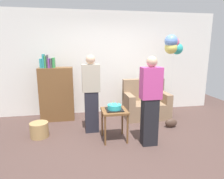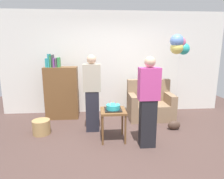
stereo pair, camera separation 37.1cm
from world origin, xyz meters
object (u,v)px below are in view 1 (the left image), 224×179
(couch, at_px, (146,104))
(handbag, at_px, (171,123))
(side_table, at_px, (114,115))
(wicker_basket, at_px, (39,130))
(bookshelf, at_px, (57,93))
(person_blowing_candles, at_px, (91,94))
(birthday_cake, at_px, (114,107))
(balloon_bunch, at_px, (173,45))
(person_holding_cake, at_px, (150,101))

(couch, height_order, handbag, couch)
(side_table, bearing_deg, wicker_basket, 165.62)
(bookshelf, distance_m, person_blowing_candles, 1.17)
(bookshelf, distance_m, birthday_cake, 1.78)
(wicker_basket, height_order, handbag, wicker_basket)
(side_table, bearing_deg, handbag, 14.53)
(couch, bearing_deg, birthday_cake, -132.67)
(wicker_basket, bearing_deg, balloon_bunch, 12.05)
(person_blowing_candles, xyz_separation_m, balloon_bunch, (2.05, 0.58, 0.99))
(bookshelf, bearing_deg, balloon_bunch, -5.70)
(handbag, bearing_deg, birthday_cake, -165.47)
(wicker_basket, relative_size, handbag, 1.29)
(side_table, relative_size, handbag, 2.16)
(side_table, relative_size, person_blowing_candles, 0.37)
(birthday_cake, relative_size, balloon_bunch, 0.15)
(side_table, distance_m, person_blowing_candles, 0.69)
(side_table, xyz_separation_m, wicker_basket, (-1.46, 0.38, -0.36))
(couch, xyz_separation_m, side_table, (-1.04, -1.13, 0.17))
(balloon_bunch, bearing_deg, birthday_cake, -147.79)
(person_blowing_candles, relative_size, wicker_basket, 4.53)
(couch, xyz_separation_m, balloon_bunch, (0.61, -0.09, 1.49))
(handbag, bearing_deg, wicker_basket, 179.63)
(person_holding_cake, bearing_deg, side_table, 2.22)
(person_blowing_candles, height_order, balloon_bunch, balloon_bunch)
(wicker_basket, bearing_deg, birthday_cake, -14.38)
(side_table, distance_m, balloon_bunch, 2.35)
(handbag, bearing_deg, person_blowing_candles, 176.63)
(person_holding_cake, bearing_deg, couch, -77.74)
(couch, relative_size, person_blowing_candles, 0.67)
(side_table, relative_size, balloon_bunch, 0.29)
(couch, height_order, person_blowing_candles, person_blowing_candles)
(bookshelf, bearing_deg, person_blowing_candles, -47.77)
(balloon_bunch, bearing_deg, wicker_basket, -167.95)
(couch, bearing_deg, side_table, -132.67)
(side_table, bearing_deg, couch, 47.33)
(person_holding_cake, distance_m, handbag, 1.26)
(person_holding_cake, bearing_deg, bookshelf, -13.02)
(birthday_cake, distance_m, person_holding_cake, 0.69)
(couch, distance_m, bookshelf, 2.26)
(bookshelf, xyz_separation_m, wicker_basket, (-0.28, -0.95, -0.53))
(person_holding_cake, distance_m, wicker_basket, 2.27)
(couch, relative_size, balloon_bunch, 0.53)
(person_holding_cake, bearing_deg, birthday_cake, 2.22)
(bookshelf, xyz_separation_m, birthday_cake, (1.18, -1.32, -0.03))
(wicker_basket, bearing_deg, person_blowing_candles, 4.64)
(side_table, bearing_deg, bookshelf, 131.77)
(couch, bearing_deg, person_blowing_candles, -155.16)
(balloon_bunch, bearing_deg, handbag, -111.86)
(birthday_cake, relative_size, person_blowing_candles, 0.20)
(side_table, xyz_separation_m, handbag, (1.38, 0.36, -0.41))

